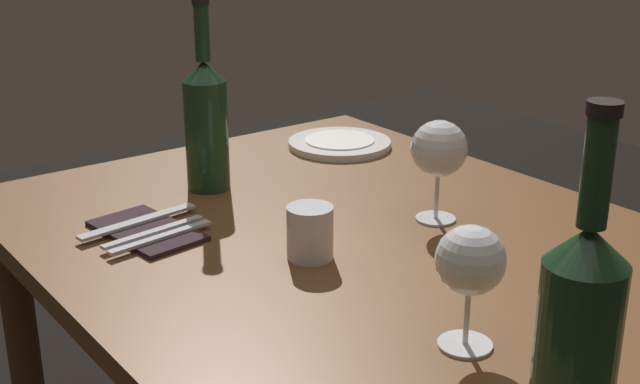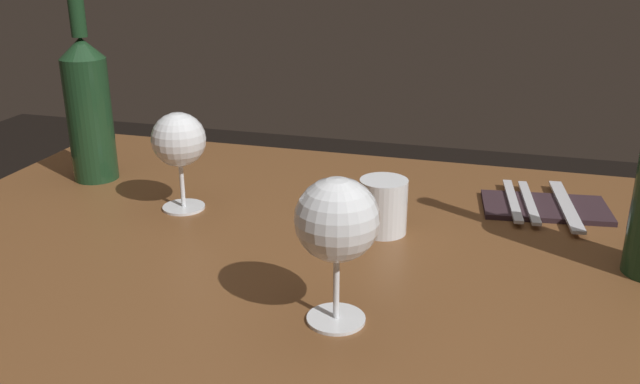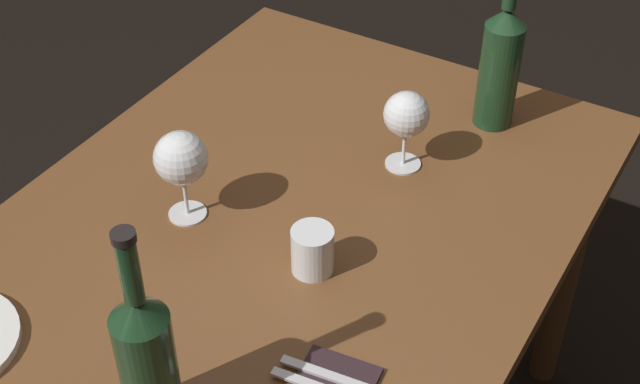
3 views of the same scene
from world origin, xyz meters
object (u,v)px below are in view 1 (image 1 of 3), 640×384
Objects in this scene: wine_glass_right at (470,263)px; dinner_plate at (340,143)px; fork_inner at (154,232)px; wine_glass_left at (439,151)px; wine_bottle_second at (206,121)px; table_knife at (138,221)px; water_tumbler at (310,235)px; folded_napkin at (147,231)px; wine_bottle at (577,344)px; fork_outer at (161,237)px.

dinner_plate is (0.73, -0.38, -0.10)m from wine_glass_right.
wine_glass_right is at bearing -163.98° from fork_inner.
wine_bottle_second is at bearing 31.58° from wine_glass_left.
wine_glass_right is 0.60m from table_knife.
fork_inner is (0.20, 0.15, -0.02)m from water_tumbler.
wine_glass_right is (-0.31, 0.26, -0.01)m from wine_glass_left.
wine_bottle_second is 0.25m from folded_napkin.
folded_napkin is 0.03m from table_knife.
wine_bottle_second is at bearing -50.75° from fork_inner.
fork_inner is at bearing 129.25° from wine_bottle_second.
wine_bottle reaches higher than fork_inner.
wine_bottle is 1.76× the size of folded_napkin.
table_knife is at bearing 0.00° from fork_inner.
water_tumbler reaches higher than dinner_plate.
dinner_plate is at bearing -27.55° from wine_glass_right.
wine_bottle_second reaches higher than fork_inner.
wine_bottle is 0.55m from water_tumbler.
wine_glass_left is at bearing -90.76° from water_tumbler.
wine_bottle is 0.75m from fork_inner.
fork_inner is (0.73, 0.06, -0.12)m from wine_bottle.
wine_bottle is at bearing 170.34° from water_tumbler.
dinner_plate is 1.02× the size of table_knife.
table_knife is at bearing 14.56° from wine_glass_right.
fork_inner is (0.21, 0.41, -0.11)m from wine_glass_left.
folded_napkin is 0.03m from fork_inner.
table_knife is at bearing 0.00° from folded_napkin.
dinner_plate reaches higher than fork_inner.
folded_napkin is 0.05m from fork_outer.
folded_napkin is at bearing 0.00° from fork_outer.
wine_bottle reaches higher than fork_outer.
wine_bottle_second reaches higher than fork_outer.
fork_inner is at bearing 180.00° from table_knife.
wine_glass_right is at bearing -22.40° from wine_bottle.
wine_bottle is 0.72m from fork_outer.
wine_glass_left is 0.63m from wine_bottle.
dinner_plate is 0.58m from fork_outer.
wine_glass_left reaches higher than fork_outer.
wine_bottle_second is 1.89× the size of fork_outer.
wine_bottle is 0.80m from table_knife.
fork_outer and table_knife have the same top height.
dinner_plate is at bearing -26.43° from wine_bottle.
fork_outer is at bearing 180.00° from table_knife.
fork_outer is 0.08m from table_knife.
wine_glass_right is 0.58m from folded_napkin.
wine_glass_left is 0.41m from wine_glass_right.
wine_glass_left reaches higher than wine_glass_right.
fork_inner is at bearing 4.84° from wine_bottle.
water_tumbler reaches higher than table_knife.
dinner_plate reaches higher than folded_napkin.
dinner_plate is at bearing -80.42° from wine_bottle_second.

